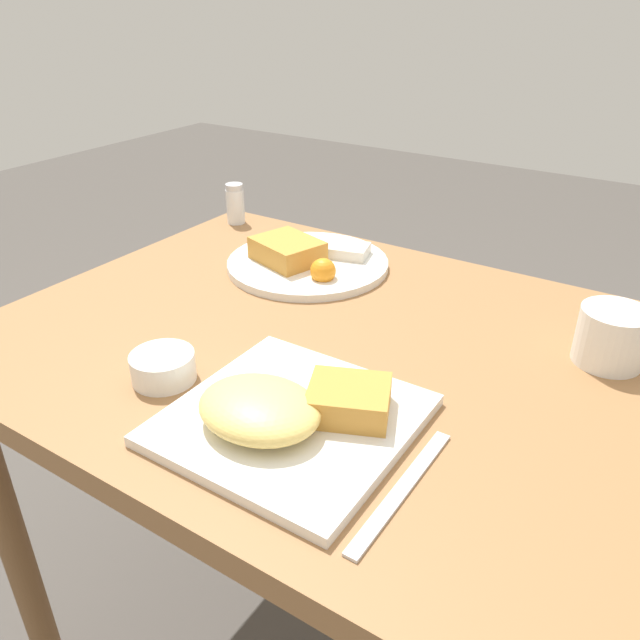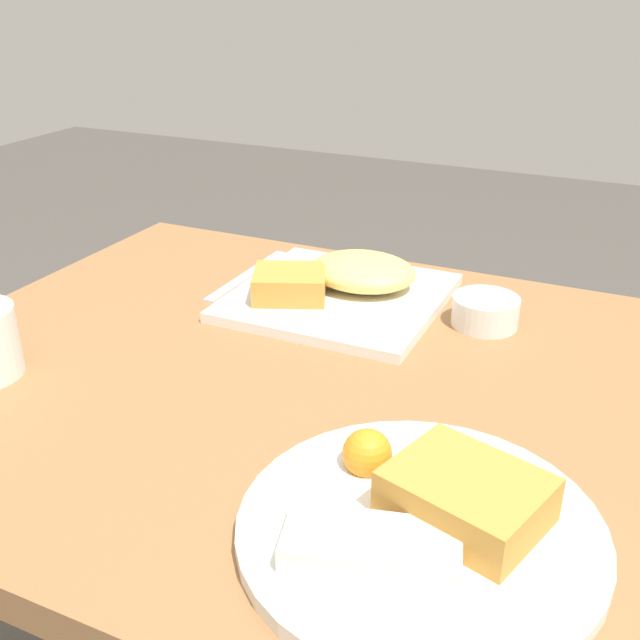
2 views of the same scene
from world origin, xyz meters
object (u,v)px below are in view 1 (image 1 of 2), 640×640
at_px(sauce_ramekin, 163,366).
at_px(salt_shaker, 235,206).
at_px(plate_square_near, 287,413).
at_px(plate_oval_far, 306,260).
at_px(butter_knife, 402,489).
at_px(coffee_mug, 612,336).

bearing_deg(sauce_ramekin, salt_shaker, 120.76).
xyz_separation_m(plate_square_near, plate_oval_far, (-0.24, 0.40, -0.01)).
distance_m(sauce_ramekin, salt_shaker, 0.61).
height_order(sauce_ramekin, butter_knife, sauce_ramekin).
height_order(sauce_ramekin, salt_shaker, salt_shaker).
distance_m(sauce_ramekin, coffee_mug, 0.60).
relative_size(plate_oval_far, butter_knife, 1.40).
height_order(plate_oval_far, salt_shaker, salt_shaker).
relative_size(plate_square_near, sauce_ramekin, 3.20).
height_order(plate_square_near, salt_shaker, salt_shaker).
relative_size(plate_oval_far, salt_shaker, 3.43).
height_order(plate_square_near, sauce_ramekin, plate_square_near).
distance_m(salt_shaker, coffee_mug, 0.80).
bearing_deg(salt_shaker, sauce_ramekin, -59.24).
distance_m(plate_square_near, coffee_mug, 0.45).
bearing_deg(sauce_ramekin, coffee_mug, 37.08).
distance_m(sauce_ramekin, butter_knife, 0.35).
bearing_deg(plate_square_near, salt_shaker, 134.33).
bearing_deg(butter_knife, plate_square_near, 83.29).
relative_size(butter_knife, coffee_mug, 2.27).
bearing_deg(plate_oval_far, salt_shaker, 155.57).
xyz_separation_m(salt_shaker, butter_knife, (0.66, -0.54, -0.03)).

